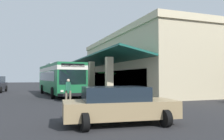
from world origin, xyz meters
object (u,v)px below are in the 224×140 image
at_px(transit_bus, 59,77).
at_px(pedestrian, 68,89).
at_px(potted_palm, 108,91).
at_px(parked_sedan_tan, 119,105).

distance_m(transit_bus, pedestrian, 7.16).
height_order(pedestrian, potted_palm, potted_palm).
xyz_separation_m(transit_bus, parked_sedan_tan, (15.48, 0.58, -1.10)).
bearing_deg(parked_sedan_tan, pedestrian, -175.18).
bearing_deg(transit_bus, parked_sedan_tan, 2.14).
xyz_separation_m(pedestrian, potted_palm, (-2.04, 3.79, -0.35)).
distance_m(parked_sedan_tan, pedestrian, 8.40).
distance_m(parked_sedan_tan, potted_palm, 10.85).
bearing_deg(potted_palm, pedestrian, -61.73).
bearing_deg(pedestrian, transit_bus, 178.98).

